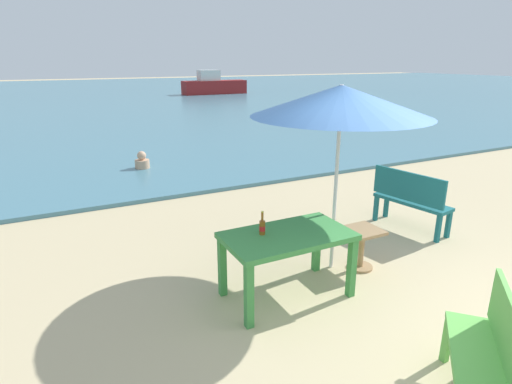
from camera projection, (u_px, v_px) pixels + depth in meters
The scene contains 10 objects.
ground_plane at pixel (436, 316), 4.38m from camera, with size 120.00×120.00×0.00m, color #C6B287.
sea_water at pixel (92, 96), 29.81m from camera, with size 120.00×50.00×0.08m, color teal.
picnic_table_green at pixel (287, 243), 4.58m from camera, with size 1.40×0.80×0.76m.
beer_bottle_amber at pixel (262, 226), 4.50m from camera, with size 0.07×0.07×0.26m.
patio_umbrella at pixel (341, 101), 4.77m from camera, with size 2.10×2.10×2.30m.
side_table_wood at pixel (362, 243), 5.29m from camera, with size 0.44×0.44×0.54m.
bench_teal_center at pixel (410, 197), 6.44m from camera, with size 0.57×1.25×0.95m.
bench_green_left at pixel (490, 354), 3.01m from camera, with size 1.12×1.09×0.95m.
swimmer_person at pixel (142, 162), 9.94m from camera, with size 0.34×0.34×0.41m.
boat_barge at pixel (214, 85), 30.69m from camera, with size 4.70×1.28×1.71m.
Camera 1 is at (-3.41, -2.50, 2.58)m, focal length 29.27 mm.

